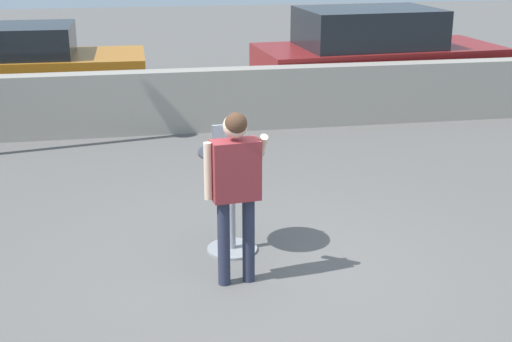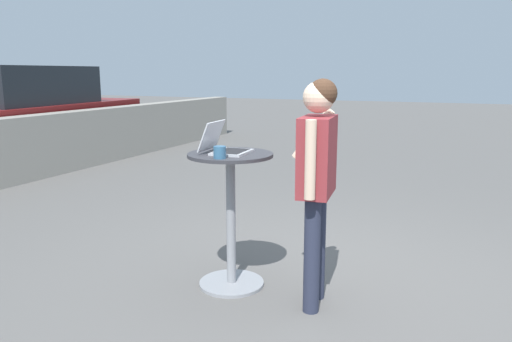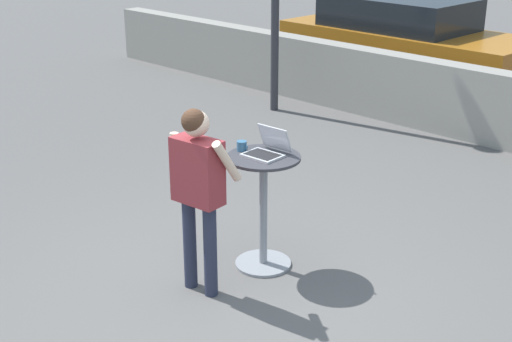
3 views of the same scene
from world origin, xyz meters
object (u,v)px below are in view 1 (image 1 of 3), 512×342
cafe_table (232,193)px  parked_car_near_street (375,56)px  parked_car_further_down (13,68)px  coffee_mug (207,149)px  standing_person (236,178)px  laptop (230,144)px

cafe_table → parked_car_near_street: (3.47, 5.81, 0.26)m
parked_car_further_down → cafe_table: bearing=-66.0°
cafe_table → parked_car_near_street: size_ratio=0.23×
coffee_mug → parked_car_further_down: size_ratio=0.03×
coffee_mug → standing_person: 0.67m
laptop → parked_car_further_down: 7.00m
cafe_table → parked_car_further_down: parked_car_further_down is taller
laptop → parked_car_near_street: bearing=58.9°
standing_person → parked_car_near_street: 7.39m
cafe_table → standing_person: size_ratio=0.65×
parked_car_near_street → coffee_mug: bearing=-122.4°
laptop → coffee_mug: (-0.23, -0.08, -0.01)m
parked_car_near_street → cafe_table: bearing=-120.9°
laptop → parked_car_further_down: parked_car_further_down is taller
coffee_mug → parked_car_near_street: 6.92m
laptop → parked_car_further_down: bearing=114.1°
standing_person → parked_car_further_down: bearing=111.5°
laptop → standing_person: size_ratio=0.22×
coffee_mug → parked_car_further_down: 6.98m
coffee_mug → standing_person: size_ratio=0.08×
cafe_table → parked_car_near_street: bearing=59.1°
laptop → standing_person: bearing=-94.7°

